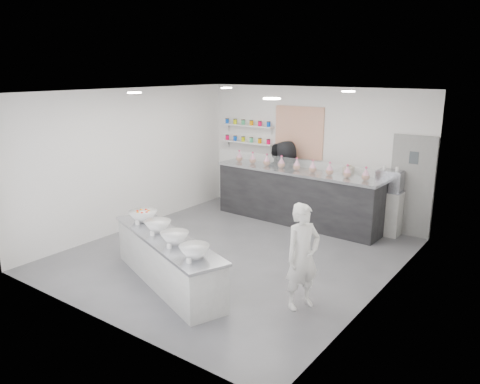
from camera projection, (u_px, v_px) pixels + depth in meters
name	position (u px, v px, depth m)	size (l,w,h in m)	color
floor	(235.00, 254.00, 8.80)	(6.00, 6.00, 0.00)	#515156
ceiling	(234.00, 92.00, 8.03)	(6.00, 6.00, 0.00)	white
back_wall	(312.00, 153.00, 10.76)	(5.50, 5.50, 0.00)	white
left_wall	(131.00, 160.00, 9.98)	(6.00, 6.00, 0.00)	white
right_wall	(384.00, 201.00, 6.85)	(6.00, 6.00, 0.00)	white
back_door	(411.00, 187.00, 9.54)	(0.88, 0.04, 2.10)	gray
pattern_panel	(299.00, 132.00, 10.82)	(1.25, 0.03, 1.20)	#C94F1B
jar_shelf_lower	(248.00, 142.00, 11.65)	(1.45, 0.22, 0.04)	silver
jar_shelf_upper	(248.00, 126.00, 11.54)	(1.45, 0.22, 0.04)	silver
preserve_jars	(247.00, 131.00, 11.56)	(1.45, 0.10, 0.56)	#F20042
downlight_0	(134.00, 93.00, 8.05)	(0.24, 0.24, 0.02)	white
downlight_1	(272.00, 99.00, 6.46)	(0.24, 0.24, 0.02)	white
downlight_2	(226.00, 88.00, 10.08)	(0.24, 0.24, 0.02)	white
downlight_3	(348.00, 91.00, 8.49)	(0.24, 0.24, 0.02)	white
prep_counter	(167.00, 260.00, 7.52)	(2.91, 0.66, 0.79)	#ABABA6
back_bar	(296.00, 197.00, 10.44)	(3.92, 0.72, 1.21)	black
sneeze_guard	(288.00, 165.00, 9.98)	(3.86, 0.02, 0.33)	white
espresso_ledge	(371.00, 209.00, 9.96)	(1.30, 0.41, 0.96)	#ABABA6
espresso_machine	(390.00, 180.00, 9.59)	(0.52, 0.36, 0.40)	#93969E
cup_stacks	(348.00, 175.00, 10.11)	(0.27, 0.24, 0.37)	gray
prep_bowls	(166.00, 232.00, 7.39)	(2.39, 0.54, 0.18)	white
label_cards	(151.00, 247.00, 6.90)	(2.01, 0.04, 0.07)	white
cookie_bags	(297.00, 164.00, 10.25)	(3.36, 0.16, 0.28)	pink
woman_prep	(303.00, 256.00, 6.68)	(0.57, 0.37, 1.57)	silver
staff_left	(276.00, 179.00, 11.01)	(0.83, 0.65, 1.71)	black
staff_right	(285.00, 180.00, 10.80)	(0.88, 0.57, 1.80)	black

